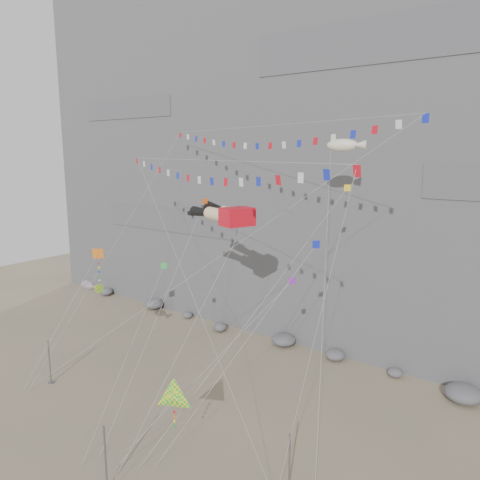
{
  "coord_description": "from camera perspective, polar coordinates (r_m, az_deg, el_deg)",
  "views": [
    {
      "loc": [
        24.46,
        -23.71,
        20.34
      ],
      "look_at": [
        0.12,
        9.0,
        12.73
      ],
      "focal_mm": 35.0,
      "sensor_mm": 36.0,
      "label": 1
    }
  ],
  "objects": [
    {
      "name": "ground",
      "position": [
        39.67,
        -8.46,
        -20.4
      ],
      "size": [
        120.0,
        120.0,
        0.0
      ],
      "primitive_type": "plane",
      "color": "gray",
      "rests_on": "ground"
    },
    {
      "name": "cliff",
      "position": [
        61.02,
        13.36,
        14.68
      ],
      "size": [
        80.0,
        28.0,
        50.0
      ],
      "primitive_type": "cube",
      "color": "slate",
      "rests_on": "ground"
    },
    {
      "name": "talus_boulders",
      "position": [
        51.43,
        5.34,
        -12.05
      ],
      "size": [
        60.0,
        3.0,
        1.2
      ],
      "primitive_type": null,
      "color": "#5A5A5F",
      "rests_on": "ground"
    },
    {
      "name": "anchor_pole_left",
      "position": [
        46.22,
        -22.2,
        -13.59
      ],
      "size": [
        0.12,
        0.12,
        4.06
      ],
      "primitive_type": "cylinder",
      "color": "slate",
      "rests_on": "ground"
    },
    {
      "name": "anchor_pole_center",
      "position": [
        32.29,
        -16.08,
        -24.18
      ],
      "size": [
        0.12,
        0.12,
        4.28
      ],
      "primitive_type": "cylinder",
      "color": "slate",
      "rests_on": "ground"
    },
    {
      "name": "anchor_pole_right",
      "position": [
        31.81,
        6.05,
        -25.15
      ],
      "size": [
        0.12,
        0.12,
        3.6
      ],
      "primitive_type": "cylinder",
      "color": "slate",
      "rests_on": "ground"
    },
    {
      "name": "legs_kite",
      "position": [
        37.6,
        -2.08,
        3.22
      ],
      "size": [
        8.0,
        16.38,
        20.17
      ],
      "rotation": [
        0.0,
        0.0,
        -0.38
      ],
      "color": "red",
      "rests_on": "ground"
    },
    {
      "name": "flag_banner_upper",
      "position": [
        41.04,
        2.86,
        13.67
      ],
      "size": [
        29.6,
        20.02,
        30.6
      ],
      "color": "red",
      "rests_on": "ground"
    },
    {
      "name": "flag_banner_lower",
      "position": [
        34.36,
        -4.26,
        9.64
      ],
      "size": [
        28.16,
        11.82,
        22.67
      ],
      "color": "red",
      "rests_on": "ground"
    },
    {
      "name": "harlequin_kite",
      "position": [
        43.3,
        -16.96,
        -1.64
      ],
      "size": [
        4.38,
        7.14,
        13.4
      ],
      "color": "red",
      "rests_on": "ground"
    },
    {
      "name": "fish_windsock",
      "position": [
        44.54,
        -18.08,
        -5.28
      ],
      "size": [
        6.17,
        4.42,
        10.31
      ],
      "color": "orange",
      "rests_on": "ground"
    },
    {
      "name": "delta_kite",
      "position": [
        31.41,
        -8.12,
        -18.53
      ],
      "size": [
        4.46,
        3.37,
        7.08
      ],
      "color": "yellow",
      "rests_on": "ground"
    },
    {
      "name": "blimp_windsock",
      "position": [
        39.24,
        12.37,
        11.14
      ],
      "size": [
        7.7,
        15.43,
        26.01
      ],
      "color": "beige",
      "rests_on": "ground"
    },
    {
      "name": "small_kite_a",
      "position": [
        40.46,
        -4.55,
        4.12
      ],
      "size": [
        2.46,
        13.98,
        21.05
      ],
      "color": "#FB5F15",
      "rests_on": "ground"
    },
    {
      "name": "small_kite_b",
      "position": [
        34.11,
        5.99,
        -5.38
      ],
      "size": [
        7.76,
        10.66,
        16.62
      ],
      "color": "purple",
      "rests_on": "ground"
    },
    {
      "name": "small_kite_c",
      "position": [
        39.83,
        -9.39,
        -3.46
      ],
      "size": [
        3.82,
        11.69,
        15.85
      ],
      "color": "#16942F",
      "rests_on": "ground"
    },
    {
      "name": "small_kite_d",
      "position": [
        36.1,
        12.37,
        5.44
      ],
      "size": [
        7.66,
        15.78,
        24.34
      ],
      "color": "yellow",
      "rests_on": "ground"
    },
    {
      "name": "small_kite_e",
      "position": [
        30.32,
        8.86,
        -1.1
      ],
      "size": [
        7.88,
        8.41,
        17.99
      ],
      "color": "#1525BD",
      "rests_on": "ground"
    }
  ]
}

